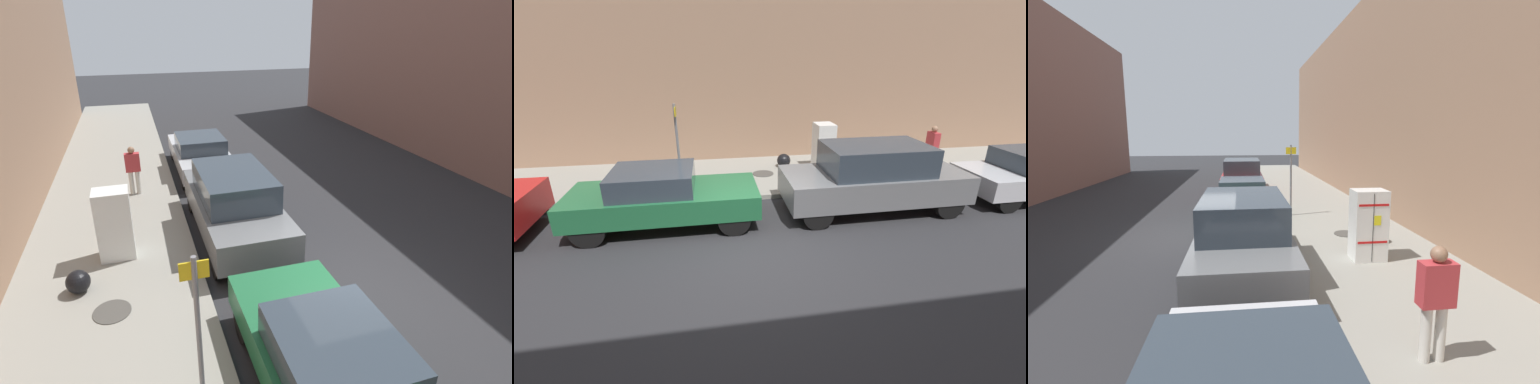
{
  "view_description": "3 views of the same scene",
  "coord_description": "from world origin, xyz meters",
  "views": [
    {
      "loc": [
        -3.66,
        -5.66,
        5.14
      ],
      "look_at": [
        -0.64,
        4.04,
        0.79
      ],
      "focal_mm": 28.0,
      "sensor_mm": 36.0,
      "label": 1
    },
    {
      "loc": [
        6.29,
        -0.78,
        3.84
      ],
      "look_at": [
        -1.18,
        0.52,
        0.79
      ],
      "focal_mm": 24.0,
      "sensor_mm": 36.0,
      "label": 2
    },
    {
      "loc": [
        -1.45,
        10.24,
        3.02
      ],
      "look_at": [
        -2.5,
        1.78,
        1.58
      ],
      "focal_mm": 24.0,
      "sensor_mm": 36.0,
      "label": 3
    }
  ],
  "objects": [
    {
      "name": "ground_plane",
      "position": [
        0.0,
        0.0,
        0.0
      ],
      "size": [
        80.0,
        80.0,
        0.0
      ],
      "primitive_type": "plane",
      "color": "#28282B"
    },
    {
      "name": "parked_sedan_green",
      "position": [
        -1.46,
        -2.0,
        0.74
      ],
      "size": [
        1.8,
        4.35,
        1.42
      ],
      "color": "#1E6038",
      "rests_on": "ground"
    },
    {
      "name": "street_sign_post",
      "position": [
        -3.18,
        -1.7,
        1.54
      ],
      "size": [
        0.36,
        0.07,
        2.52
      ],
      "color": "slate",
      "rests_on": "sidewalk_slab"
    },
    {
      "name": "sidewalk_slab",
      "position": [
        -4.55,
        0.0,
        0.07
      ],
      "size": [
        3.92,
        44.0,
        0.13
      ],
      "primitive_type": "cube",
      "color": "gray",
      "rests_on": "ground"
    },
    {
      "name": "building_facade_near",
      "position": [
        -7.6,
        0.0,
        4.25
      ],
      "size": [
        2.19,
        39.6,
        8.5
      ],
      "primitive_type": "cube",
      "color": "#937056",
      "rests_on": "ground"
    },
    {
      "name": "parked_suv_red",
      "position": [
        -1.46,
        -7.22,
        0.92
      ],
      "size": [
        1.96,
        4.87,
        1.76
      ],
      "color": "red",
      "rests_on": "ground"
    },
    {
      "name": "pedestrian_walking_far",
      "position": [
        -3.83,
        6.5,
        1.0
      ],
      "size": [
        0.44,
        0.22,
        1.54
      ],
      "rotation": [
        0.0,
        0.0,
        4.38
      ],
      "color": "beige",
      "rests_on": "sidewalk_slab"
    },
    {
      "name": "parked_suv_gray",
      "position": [
        -1.46,
        3.27,
        0.92
      ],
      "size": [
        1.89,
        4.65,
        1.77
      ],
      "color": "slate",
      "rests_on": "ground"
    },
    {
      "name": "discarded_refrigerator",
      "position": [
        -4.33,
        2.87,
        0.95
      ],
      "size": [
        0.77,
        0.6,
        1.64
      ],
      "color": "white",
      "rests_on": "sidewalk_slab"
    },
    {
      "name": "manhole_cover",
      "position": [
        -4.45,
        0.85,
        0.14
      ],
      "size": [
        0.7,
        0.7,
        0.02
      ],
      "primitive_type": "cylinder",
      "color": "#47443F",
      "rests_on": "sidewalk_slab"
    },
    {
      "name": "trash_bag",
      "position": [
        -5.08,
        1.69,
        0.37
      ],
      "size": [
        0.48,
        0.48,
        0.48
      ],
      "primitive_type": "sphere",
      "color": "black",
      "rests_on": "sidewalk_slab"
    }
  ]
}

